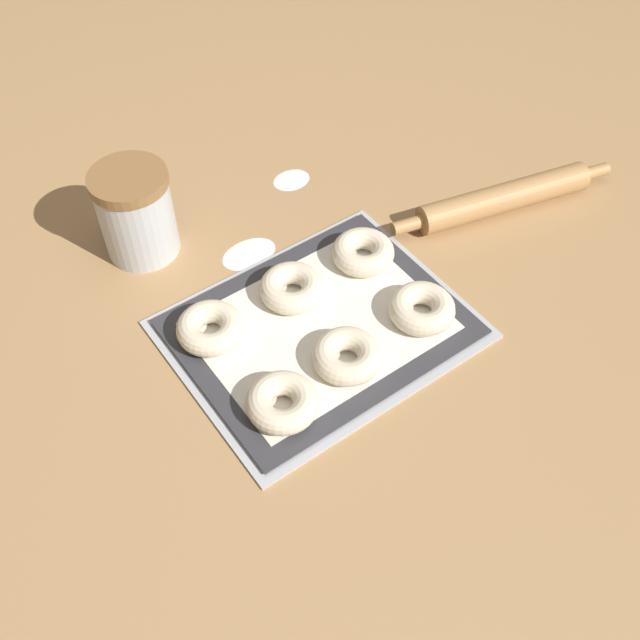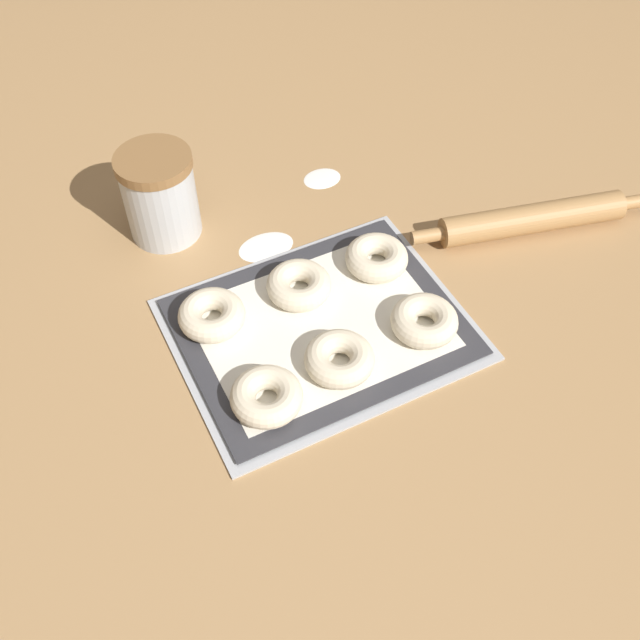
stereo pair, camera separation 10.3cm
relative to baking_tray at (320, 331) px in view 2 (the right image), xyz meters
name	(u,v)px [view 2 (the right image)]	position (x,y,z in m)	size (l,w,h in m)	color
ground_plane	(320,330)	(0.00, 0.00, 0.00)	(2.80, 2.80, 0.00)	#A87F51
baking_tray	(320,331)	(0.00, 0.00, 0.00)	(0.40, 0.32, 0.01)	#B2B5BA
baking_mat	(320,328)	(0.00, 0.00, 0.01)	(0.38, 0.30, 0.00)	#333338
bagel_front_left	(266,397)	(-0.12, -0.08, 0.02)	(0.09, 0.09, 0.03)	beige
bagel_front_center	(339,359)	(-0.01, -0.07, 0.02)	(0.09, 0.09, 0.03)	beige
bagel_front_right	(424,321)	(0.13, -0.07, 0.02)	(0.09, 0.09, 0.03)	beige
bagel_back_left	(212,315)	(-0.13, 0.08, 0.02)	(0.09, 0.09, 0.03)	beige
bagel_back_center	(298,286)	(0.00, 0.07, 0.02)	(0.09, 0.09, 0.03)	beige
bagel_back_right	(377,258)	(0.13, 0.07, 0.02)	(0.09, 0.09, 0.03)	beige
flour_canister	(160,195)	(-0.12, 0.30, 0.07)	(0.12, 0.12, 0.14)	silver
rolling_pin	(532,219)	(0.39, 0.04, 0.02)	(0.39, 0.12, 0.05)	#AD7F4C
flour_patch_near	(322,178)	(0.16, 0.30, 0.00)	(0.07, 0.05, 0.00)	white
flour_patch_far	(265,247)	(0.00, 0.19, 0.00)	(0.09, 0.06, 0.00)	white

